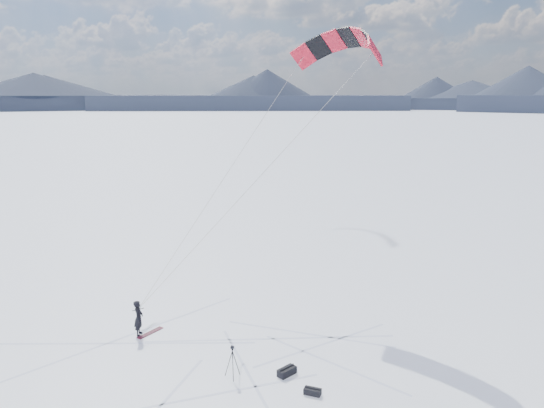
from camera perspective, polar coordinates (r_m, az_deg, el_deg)
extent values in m
plane|color=white|center=(22.52, -7.25, -17.24)|extent=(1800.00, 1800.00, 0.00)
cube|color=black|center=(338.06, 15.57, 10.33)|extent=(152.40, 113.97, 6.94)
cone|color=black|center=(338.00, 15.60, 10.92)|extent=(87.43, 87.43, 8.00)
cube|color=black|center=(339.69, -3.63, 10.75)|extent=(155.54, 70.36, 6.94)
cone|color=black|center=(339.63, -3.63, 11.33)|extent=(74.14, 74.14, 8.00)
cube|color=black|center=(339.09, -22.76, 9.85)|extent=(155.54, 70.36, 6.94)
cone|color=black|center=(339.03, -22.81, 10.44)|extent=(74.14, 74.14, 8.00)
cube|color=silver|center=(21.03, -16.26, -19.95)|extent=(3.52, 7.29, 0.01)
cube|color=silver|center=(22.97, -11.56, -16.76)|extent=(6.45, 7.79, 0.01)
cube|color=silver|center=(25.09, -7.75, -14.02)|extent=(11.66, 3.07, 0.01)
cube|color=silver|center=(20.38, -0.96, -20.55)|extent=(1.27, 5.91, 0.01)
cube|color=silver|center=(22.65, 2.13, -16.95)|extent=(6.52, 4.83, 0.01)
cube|color=silver|center=(25.04, 4.56, -13.99)|extent=(8.85, 4.87, 0.01)
cube|color=silver|center=(21.07, -13.65, -19.72)|extent=(5.61, 2.36, 0.01)
imported|color=black|center=(25.85, -14.06, -13.47)|extent=(0.50, 0.67, 1.66)
cube|color=maroon|center=(25.88, -12.97, -13.34)|extent=(1.23, 1.14, 0.04)
cylinder|color=black|center=(21.70, -3.88, -16.67)|extent=(0.34, 0.18, 1.13)
cylinder|color=black|center=(21.69, -4.68, -16.70)|extent=(0.31, 0.23, 1.13)
cylinder|color=black|center=(21.48, -4.23, -17.01)|extent=(0.06, 0.36, 1.13)
cylinder|color=black|center=(21.43, -4.28, -15.84)|extent=(0.03, 0.03, 0.33)
cube|color=black|center=(21.33, -4.29, -15.34)|extent=(0.09, 0.09, 0.05)
cube|color=black|center=(21.29, -4.29, -15.14)|extent=(0.14, 0.13, 0.09)
cylinder|color=black|center=(21.37, -4.33, -15.03)|extent=(0.07, 0.09, 0.07)
cube|color=black|center=(21.93, 1.61, -17.57)|extent=(0.86, 0.71, 0.29)
cylinder|color=black|center=(21.85, 1.61, -17.19)|extent=(0.67, 0.44, 0.07)
cube|color=black|center=(20.81, 4.38, -19.47)|extent=(0.69, 0.60, 0.23)
cylinder|color=black|center=(20.74, 4.38, -19.15)|extent=(0.53, 0.39, 0.07)
cube|color=red|center=(27.58, 11.02, 15.89)|extent=(1.21, 1.23, 1.54)
cube|color=black|center=(28.50, 10.57, 16.73)|extent=(0.98, 1.33, 1.39)
cube|color=red|center=(29.43, 9.61, 17.21)|extent=(1.13, 1.34, 1.21)
cube|color=black|center=(30.28, 8.28, 17.30)|extent=(1.32, 1.33, 1.01)
cube|color=red|center=(30.99, 6.71, 17.02)|extent=(1.48, 1.24, 1.21)
cube|color=black|center=(31.49, 5.03, 16.42)|extent=(1.59, 1.08, 1.39)
cube|color=red|center=(31.76, 3.39, 15.54)|extent=(1.65, 0.85, 1.54)
cylinder|color=#989898|center=(25.13, -1.19, 3.12)|extent=(11.92, 1.78, 11.71)
cylinder|color=#989898|center=(27.49, -4.50, 3.86)|extent=(9.81, 7.02, 11.71)
cylinder|color=black|center=(25.35, -14.21, -10.95)|extent=(0.52, 0.23, 0.03)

